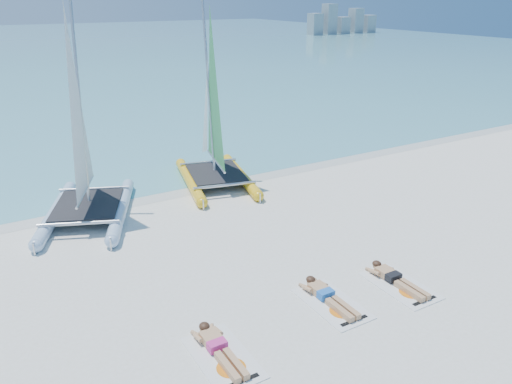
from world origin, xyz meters
TOP-DOWN VIEW (x-y plane):
  - ground at (0.00, 0.00)m, footprint 140.00×140.00m
  - sea at (0.00, 63.00)m, footprint 140.00×115.00m
  - wet_sand_strip at (0.00, 5.50)m, footprint 140.00×1.40m
  - distant_skyline at (53.71, 62.00)m, footprint 14.00×2.00m
  - catamaran_blue at (-3.25, 4.86)m, footprint 4.09×5.47m
  - catamaran_yellow at (1.57, 5.92)m, footprint 3.30×5.26m
  - towel_a at (-2.63, -3.16)m, footprint 1.00×1.85m
  - sunbather_a at (-2.63, -2.97)m, footprint 0.37×1.73m
  - towel_b at (0.29, -2.81)m, footprint 1.00×1.85m
  - sunbather_b at (0.29, -2.62)m, footprint 0.37×1.73m
  - towel_c at (2.16, -3.04)m, footprint 1.00×1.85m
  - sunbather_c at (2.16, -2.85)m, footprint 0.37×1.73m

SIDE VIEW (x-z plane):
  - ground at x=0.00m, z-range 0.00..0.00m
  - wet_sand_strip at x=0.00m, z-range 0.00..0.01m
  - sea at x=0.00m, z-range 0.00..0.01m
  - towel_a at x=-2.63m, z-range 0.00..0.02m
  - towel_b at x=0.29m, z-range 0.00..0.02m
  - towel_c at x=2.16m, z-range 0.00..0.02m
  - sunbather_a at x=-2.63m, z-range -0.01..0.25m
  - sunbather_b at x=0.29m, z-range -0.01..0.25m
  - sunbather_c at x=2.16m, z-range -0.01..0.25m
  - distant_skyline at x=53.71m, z-range -0.56..4.44m
  - catamaran_blue at x=-3.25m, z-range -1.36..5.39m
  - catamaran_yellow at x=1.57m, z-range -1.21..5.32m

